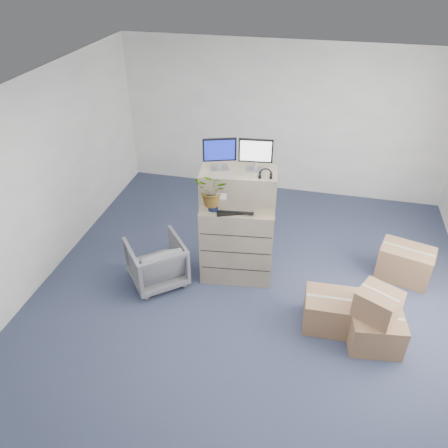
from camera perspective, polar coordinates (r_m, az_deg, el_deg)
The scene contains 16 objects.
ground at distance 6.03m, azimuth 2.87°, elevation -11.26°, with size 7.00×7.00×0.00m, color #262E46.
wall_back at distance 8.25m, azimuth 7.84°, elevation 13.27°, with size 6.00×0.02×2.80m, color beige.
filing_cabinet_lower at distance 6.25m, azimuth 1.72°, elevation -2.21°, with size 1.01×0.62×1.18m, color gray.
filing_cabinet_upper at distance 5.84m, azimuth 1.90°, elevation 4.78°, with size 1.01×0.50×0.50m, color gray.
monitor_left at distance 5.66m, azimuth -0.58°, elevation 9.37°, with size 0.42×0.23×0.43m.
monitor_right at distance 5.64m, azimuth 4.16°, elevation 9.22°, with size 0.44×0.19×0.43m.
headphones at distance 5.55m, azimuth 5.44°, elevation 6.49°, with size 0.17×0.17×0.02m, color black.
keyboard at distance 5.81m, azimuth 1.53°, elevation 1.85°, with size 0.53×0.22×0.03m, color black.
mouse at distance 5.82m, azimuth 4.97°, elevation 1.88°, with size 0.10×0.06×0.03m, color silver.
water_bottle at distance 5.86m, azimuth 2.83°, elevation 3.70°, with size 0.08×0.08×0.30m, color #96999F.
phone_dock at distance 5.95m, azimuth 1.26°, elevation 3.16°, with size 0.08×0.07×0.16m.
external_drive at distance 6.01m, azimuth 5.36°, elevation 3.14°, with size 0.23×0.18×0.07m, color black.
tissue_box at distance 5.95m, azimuth 4.91°, elevation 3.80°, with size 0.27×0.13×0.10m, color #3D9DD1.
potted_plant at distance 5.69m, azimuth -1.40°, elevation 4.07°, with size 0.53×0.57×0.46m.
office_chair at distance 6.30m, azimuth -8.81°, elevation -4.69°, with size 0.74×0.69×0.76m, color slate.
cardboard_boxes at distance 6.09m, azimuth 18.91°, elevation -9.17°, with size 1.78×2.03×0.81m.
Camera 1 is at (0.68, -4.20, 4.27)m, focal length 35.00 mm.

